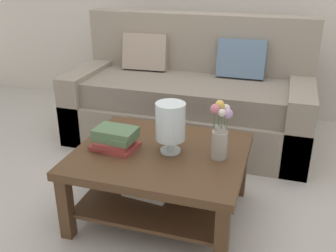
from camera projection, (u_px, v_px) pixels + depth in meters
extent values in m
plane|color=#B7B2A8|center=(180.00, 186.00, 2.78)|extent=(10.00, 10.00, 0.00)
cube|color=gray|center=(187.00, 121.00, 3.41)|extent=(2.04, 0.90, 0.36)
cube|color=gray|center=(187.00, 92.00, 3.27)|extent=(1.80, 0.74, 0.20)
cube|color=gray|center=(198.00, 53.00, 3.51)|extent=(2.04, 0.20, 0.70)
cube|color=gray|center=(93.00, 98.00, 3.61)|extent=(0.20, 0.90, 0.60)
cube|color=gray|center=(298.00, 121.00, 3.11)|extent=(0.20, 0.90, 0.60)
cube|color=gray|center=(146.00, 52.00, 3.50)|extent=(0.41, 0.21, 0.34)
cube|color=slate|center=(242.00, 59.00, 3.27)|extent=(0.40, 0.19, 0.34)
cube|color=#4C331E|center=(161.00, 155.00, 2.32)|extent=(1.01, 0.85, 0.05)
cube|color=#4C331E|center=(66.00, 207.00, 2.21)|extent=(0.07, 0.07, 0.40)
cube|color=#4C331E|center=(222.00, 239.00, 1.96)|extent=(0.07, 0.07, 0.40)
cube|color=#4C331E|center=(119.00, 150.00, 2.86)|extent=(0.07, 0.07, 0.40)
cube|color=#4C331E|center=(241.00, 169.00, 2.61)|extent=(0.07, 0.07, 0.40)
cube|color=#4C331E|center=(161.00, 194.00, 2.43)|extent=(0.89, 0.73, 0.02)
cube|color=beige|center=(149.00, 190.00, 2.42)|extent=(0.30, 0.23, 0.03)
cube|color=#993833|center=(152.00, 181.00, 2.46)|extent=(0.31, 0.24, 0.03)
cube|color=#2D333D|center=(148.00, 181.00, 2.40)|extent=(0.31, 0.24, 0.04)
cube|color=#993833|center=(115.00, 146.00, 2.34)|extent=(0.28, 0.22, 0.03)
cube|color=#993833|center=(114.00, 142.00, 2.32)|extent=(0.22, 0.20, 0.03)
cube|color=#51704C|center=(115.00, 137.00, 2.31)|extent=(0.26, 0.20, 0.04)
cube|color=#51704C|center=(116.00, 131.00, 2.30)|extent=(0.25, 0.18, 0.03)
cylinder|color=silver|center=(170.00, 150.00, 2.30)|extent=(0.12, 0.12, 0.02)
cylinder|color=silver|center=(170.00, 144.00, 2.28)|extent=(0.04, 0.04, 0.07)
cylinder|color=silver|center=(170.00, 121.00, 2.23)|extent=(0.17, 0.17, 0.22)
sphere|color=#2D333D|center=(166.00, 130.00, 2.25)|extent=(0.05, 0.05, 0.05)
sphere|color=#993833|center=(175.00, 130.00, 2.25)|extent=(0.05, 0.05, 0.05)
cylinder|color=#9E998E|center=(219.00, 145.00, 2.20)|extent=(0.09, 0.09, 0.16)
cylinder|color=#9E998E|center=(220.00, 129.00, 2.16)|extent=(0.06, 0.06, 0.03)
cylinder|color=#426638|center=(227.00, 122.00, 2.14)|extent=(0.01, 0.01, 0.06)
sphere|color=#B28CB7|center=(228.00, 114.00, 2.12)|extent=(0.06, 0.06, 0.06)
cylinder|color=#426638|center=(225.00, 118.00, 2.16)|extent=(0.01, 0.01, 0.08)
sphere|color=silver|center=(226.00, 109.00, 2.14)|extent=(0.05, 0.05, 0.05)
cylinder|color=#426638|center=(219.00, 117.00, 2.14)|extent=(0.01, 0.01, 0.11)
sphere|color=gold|center=(220.00, 105.00, 2.12)|extent=(0.05, 0.05, 0.05)
cylinder|color=#426638|center=(214.00, 120.00, 2.13)|extent=(0.01, 0.01, 0.09)
sphere|color=#C66B7A|center=(215.00, 109.00, 2.10)|extent=(0.05, 0.05, 0.05)
cylinder|color=#426638|center=(221.00, 122.00, 2.12)|extent=(0.01, 0.01, 0.08)
sphere|color=silver|center=(222.00, 113.00, 2.09)|extent=(0.04, 0.04, 0.04)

